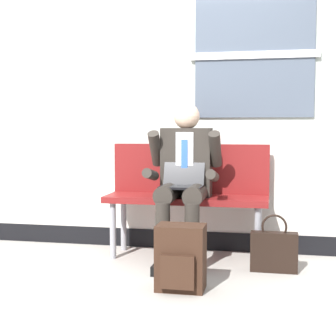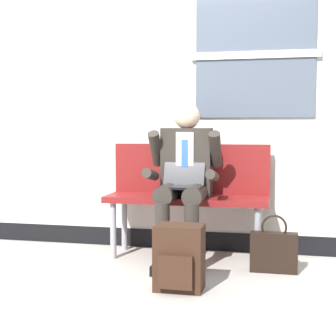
{
  "view_description": "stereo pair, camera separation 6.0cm",
  "coord_description": "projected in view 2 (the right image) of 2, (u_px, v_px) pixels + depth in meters",
  "views": [
    {
      "loc": [
        0.91,
        -3.81,
        1.07
      ],
      "look_at": [
        0.11,
        0.05,
        0.75
      ],
      "focal_mm": 54.67,
      "sensor_mm": 36.0,
      "label": 1
    },
    {
      "loc": [
        0.97,
        -3.8,
        1.07
      ],
      "look_at": [
        0.11,
        0.05,
        0.75
      ],
      "focal_mm": 54.67,
      "sensor_mm": 36.0,
      "label": 2
    }
  ],
  "objects": [
    {
      "name": "ground_plane",
      "position": [
        153.0,
        264.0,
        3.99
      ],
      "size": [
        18.0,
        18.0,
        0.0
      ],
      "primitive_type": "plane",
      "color": "#9E9991"
    },
    {
      "name": "station_wall",
      "position": [
        170.0,
        92.0,
        4.46
      ],
      "size": [
        6.03,
        0.16,
        2.77
      ],
      "color": "beige",
      "rests_on": "ground"
    },
    {
      "name": "bench_with_person",
      "position": [
        188.0,
        189.0,
        4.21
      ],
      "size": [
        1.32,
        0.42,
        0.92
      ],
      "color": "maroon",
      "rests_on": "ground"
    },
    {
      "name": "person_seated",
      "position": [
        184.0,
        177.0,
        4.01
      ],
      "size": [
        0.57,
        0.7,
        1.26
      ],
      "color": "#2D2823",
      "rests_on": "ground"
    },
    {
      "name": "backpack",
      "position": [
        179.0,
        258.0,
        3.34
      ],
      "size": [
        0.31,
        0.25,
        0.43
      ],
      "color": "#331E14",
      "rests_on": "ground"
    },
    {
      "name": "handbag",
      "position": [
        274.0,
        251.0,
        3.75
      ],
      "size": [
        0.34,
        0.1,
        0.43
      ],
      "color": "black",
      "rests_on": "ground"
    }
  ]
}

